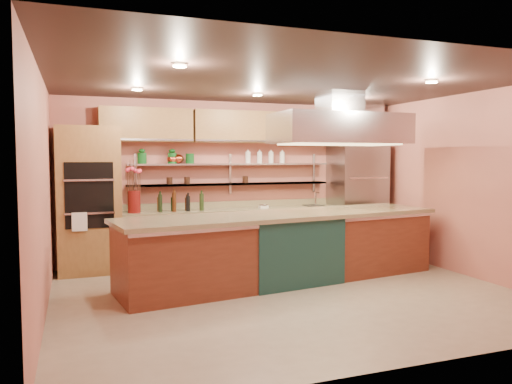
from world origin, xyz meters
name	(u,v)px	position (x,y,z in m)	size (l,w,h in m)	color
floor	(288,294)	(0.00, 0.00, -0.01)	(6.00, 5.00, 0.02)	gray
ceiling	(289,82)	(0.00, 0.00, 2.80)	(6.00, 5.00, 0.02)	black
wall_back	(232,181)	(0.00, 2.50, 1.40)	(6.00, 0.04, 2.80)	#BA6858
wall_front	(408,207)	(0.00, -2.50, 1.40)	(6.00, 0.04, 2.80)	#BA6858
wall_left	(42,195)	(-3.00, 0.00, 1.40)	(0.04, 5.00, 2.80)	#BA6858
wall_right	(469,185)	(3.00, 0.00, 1.40)	(0.04, 5.00, 2.80)	#BA6858
oven_stack	(89,200)	(-2.45, 2.18, 1.15)	(0.95, 0.64, 2.30)	brown
refrigerator	(357,198)	(2.35, 2.14, 1.05)	(0.95, 0.72, 2.10)	gray
back_counter	(235,235)	(-0.05, 2.20, 0.47)	(3.84, 0.64, 0.93)	tan
wall_shelf_lower	(232,184)	(-0.05, 2.37, 1.35)	(3.60, 0.26, 0.03)	#B6B8BE
wall_shelf_upper	(232,164)	(-0.05, 2.37, 1.70)	(3.60, 0.26, 0.03)	#B6B8BE
upper_cabinets	(235,127)	(0.00, 2.32, 2.35)	(4.60, 0.36, 0.55)	brown
range_hood	(339,129)	(1.12, 0.66, 2.25)	(2.00, 1.00, 0.45)	#B6B8BE
ceiling_downlights	(283,86)	(0.00, 0.20, 2.77)	(4.00, 2.80, 0.02)	#FFE5A5
island	(284,247)	(0.22, 0.66, 0.50)	(4.81, 1.05, 1.00)	brown
flower_vase	(134,202)	(-1.76, 2.15, 1.11)	(0.20, 0.20, 0.36)	#5A0F0D
oil_bottle_cluster	(181,203)	(-1.01, 2.15, 1.06)	(0.81, 0.23, 0.26)	black
kitchen_scale	(263,206)	(0.46, 2.15, 0.97)	(0.15, 0.11, 0.09)	silver
bar_faucet	(315,199)	(1.53, 2.25, 1.05)	(0.03, 0.03, 0.24)	silver
copper_kettle	(178,159)	(-1.00, 2.37, 1.79)	(0.20, 0.20, 0.16)	#B54529
green_canister	(190,159)	(-0.80, 2.37, 1.80)	(0.14, 0.14, 0.17)	#0F4618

